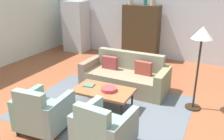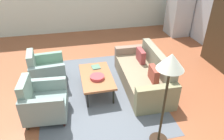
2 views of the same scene
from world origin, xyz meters
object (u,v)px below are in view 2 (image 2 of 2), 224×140
couch (145,75)px  armchair_left (45,71)px  coffee_table (96,77)px  refrigerator (179,10)px  armchair_right (42,102)px  fruit_bowl (97,77)px  floor_lamp (170,71)px  book_stack (96,67)px

couch → armchair_left: (-0.60, -2.35, 0.06)m
coffee_table → refrigerator: (-3.01, 3.58, 0.53)m
refrigerator → coffee_table: bearing=-50.0°
armchair_right → couch: bearing=109.0°
coffee_table → armchair_right: size_ratio=1.36×
couch → refrigerator: size_ratio=1.15×
fruit_bowl → armchair_left: bearing=-121.8°
armchair_left → refrigerator: refrigerator is taller
armchair_left → floor_lamp: (2.28, 2.00, 1.10)m
armchair_left → floor_lamp: 3.23m
armchair_left → armchair_right: same height
couch → armchair_left: size_ratio=2.41×
coffee_table → fruit_bowl: fruit_bowl is taller
book_stack → floor_lamp: floor_lamp is taller
armchair_left → armchair_right: size_ratio=1.00×
fruit_bowl → floor_lamp: floor_lamp is taller
book_stack → armchair_left: bearing=-100.7°
coffee_table → floor_lamp: (1.69, 0.83, 1.05)m
couch → refrigerator: refrigerator is taller
floor_lamp → armchair_right: bearing=-118.7°
couch → book_stack: couch is taller
fruit_bowl → book_stack: (-0.49, 0.05, -0.02)m
fruit_bowl → armchair_right: bearing=-68.2°
fruit_bowl → couch: bearing=96.0°
couch → coffee_table: bearing=91.4°
armchair_left → fruit_bowl: armchair_left is taller
couch → refrigerator: 3.90m
fruit_bowl → refrigerator: (-3.13, 3.58, 0.46)m
fruit_bowl → floor_lamp: (1.56, 0.83, 0.98)m
couch → floor_lamp: 2.07m
refrigerator → armchair_right: bearing=-52.8°
armchair_right → refrigerator: bearing=132.0°
refrigerator → armchair_left: bearing=-63.1°
couch → floor_lamp: size_ratio=1.23×
couch → coffee_table: (-0.00, -1.19, 0.11)m
refrigerator → book_stack: bearing=-53.2°
armchair_left → fruit_bowl: bearing=54.1°
armchair_right → book_stack: size_ratio=3.72×
refrigerator → floor_lamp: (4.69, -2.75, 0.52)m
armchair_left → refrigerator: (-2.41, 4.74, 0.58)m
floor_lamp → armchair_left: bearing=-138.8°
book_stack → refrigerator: size_ratio=0.13×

